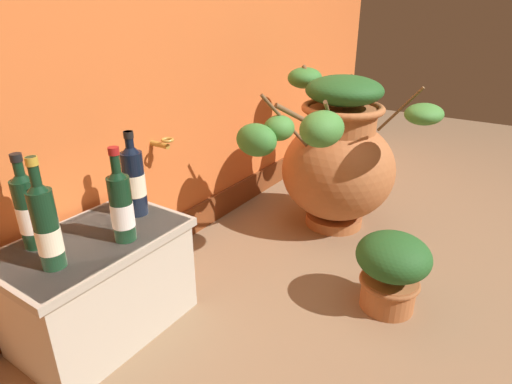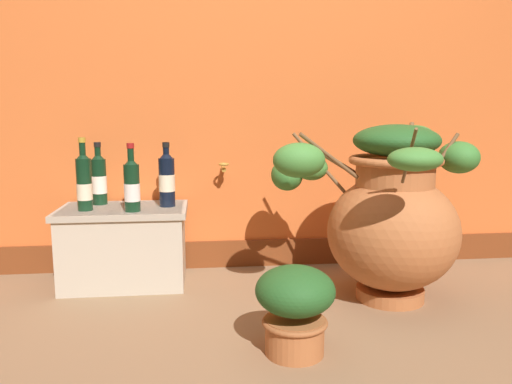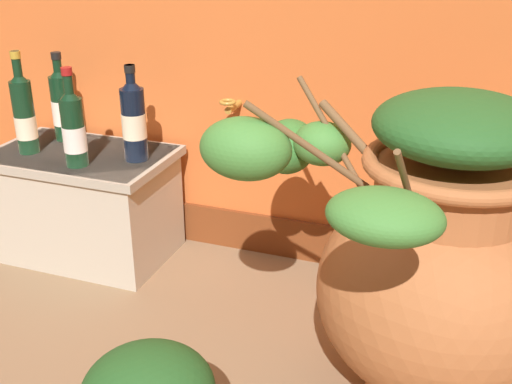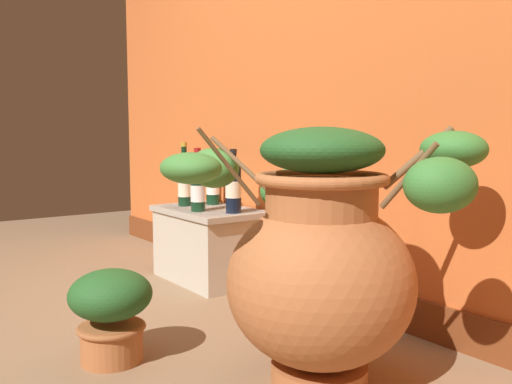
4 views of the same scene
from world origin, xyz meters
name	(u,v)px [view 2 (image 2 of 4)]	position (x,y,z in m)	size (l,w,h in m)	color
ground_plane	(284,360)	(0.00, 0.00, 0.00)	(7.00, 7.00, 0.00)	#896B4C
back_wall	(250,31)	(0.00, 1.20, 1.29)	(4.40, 0.33, 2.60)	#D6662D
terracotta_urn	(391,213)	(0.57, 0.53, 0.40)	(1.01, 0.92, 0.81)	#B26638
stone_ledge	(125,243)	(-0.66, 0.88, 0.21)	(0.62, 0.39, 0.39)	beige
wine_bottle_left	(84,181)	(-0.83, 0.83, 0.53)	(0.07, 0.07, 0.35)	black
wine_bottle_middle	(132,184)	(-0.60, 0.78, 0.52)	(0.07, 0.07, 0.32)	black
wine_bottle_right	(99,178)	(-0.79, 0.99, 0.52)	(0.08, 0.08, 0.32)	black
wine_bottle_back	(167,178)	(-0.45, 0.89, 0.53)	(0.08, 0.08, 0.32)	black
potted_shrub	(295,305)	(0.05, 0.05, 0.18)	(0.28, 0.28, 0.32)	#B26638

